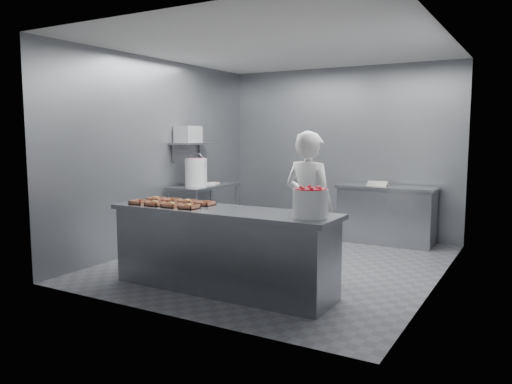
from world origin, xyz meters
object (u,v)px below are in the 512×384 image
Objects in this scene: tray_4 at (156,199)px; appliance at (188,134)px; tray_6 at (188,202)px; strawberry_tub at (310,202)px; back_counter at (386,214)px; prep_table at (204,204)px; tray_3 at (189,206)px; tray_1 at (155,203)px; worker at (309,207)px; service_counter at (222,250)px; tray_0 at (140,202)px; glaze_bucket at (196,172)px; tray_2 at (172,205)px; tray_5 at (172,201)px; tray_7 at (205,203)px.

appliance is at bearing 115.12° from tray_4.
strawberry_tub is (1.61, -0.16, 0.13)m from tray_6.
prep_table is at bearing -152.99° from back_counter.
back_counter is at bearing 64.61° from tray_6.
tray_3 is at bearing -174.54° from strawberry_tub.
worker is at bearing 31.49° from tray_1.
strawberry_tub is (1.85, 0.13, 0.13)m from tray_1.
prep_table is at bearing 130.24° from service_counter.
tray_0 is 1.99m from glaze_bucket.
tray_6 is (0.00, 0.29, 0.00)m from tray_2.
worker reaches higher than tray_6.
appliance reaches higher than service_counter.
back_counter is 3.70m from tray_4.
tray_5 is at bearing 0.00° from tray_4.
tray_5 reaches higher than service_counter.
tray_4 is (-0.00, 0.29, 0.00)m from tray_0.
worker is at bearing 26.33° from tray_6.
worker is at bearing 22.59° from tray_5.
tray_4 is (-1.05, 0.15, 0.47)m from service_counter.
service_counter is 0.76m from tray_6.
tray_7 is 2.34m from appliance.
tray_2 is at bearing -62.81° from prep_table.
back_counter is 3.32m from strawberry_tub.
back_counter is at bearing 92.44° from strawberry_tub.
tray_0 is 0.36× the size of glaze_bucket.
strawberry_tub reaches higher than tray_5.
appliance reaches higher than tray_7.
back_counter is 8.01× the size of tray_6.
back_counter is 4.38× the size of strawberry_tub.
tray_4 is 2.10m from strawberry_tub.
tray_5 is at bearing -62.35° from glaze_bucket.
tray_4 is at bearing -71.67° from prep_table.
back_counter is 2.91× the size of glaze_bucket.
glaze_bucket is at bearing 133.35° from service_counter.
service_counter is 13.88× the size of tray_2.
appliance reaches higher than worker.
service_counter is 2.56m from prep_table.
strawberry_tub reaches higher than tray_7.
tray_4 is at bearing -180.00° from tray_7.
worker is at bearing 31.55° from tray_7.
tray_5 is 2.07m from appliance.
tray_0 and tray_7 have the same top height.
tray_6 is 1.93m from glaze_bucket.
tray_0 is 0.38m from tray_5.
tray_6 is 0.55× the size of appliance.
tray_5 is 0.55× the size of strawberry_tub.
back_counter is 3.83m from tray_1.
tray_4 is at bearing 31.38° from worker.
tray_2 is 1.55m from worker.
glaze_bucket reaches higher than strawberry_tub.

